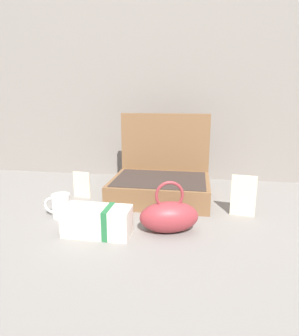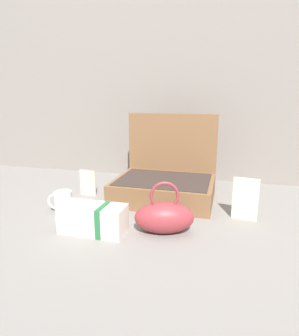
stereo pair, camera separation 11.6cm
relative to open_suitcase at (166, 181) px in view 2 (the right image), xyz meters
The scene contains 8 objects.
ground_plane 0.21m from the open_suitcase, 102.86° to the right, with size 6.00×6.00×0.00m, color slate.
back_wall 0.73m from the open_suitcase, 96.34° to the left, with size 3.20×0.06×1.40m, color gray.
open_suitcase is the anchor object (origin of this frame).
teal_pouch_handbag 0.37m from the open_suitcase, 78.68° to the right, with size 0.23×0.16×0.19m.
cream_toiletry_bag 0.46m from the open_suitcase, 111.33° to the right, with size 0.23×0.10×0.10m.
coffee_mug 0.47m from the open_suitcase, 140.65° to the right, with size 0.11×0.07×0.09m.
info_card_left 0.39m from the open_suitcase, 26.22° to the right, with size 0.10×0.01×0.17m, color beige.
poster_card_right 0.37m from the open_suitcase, behind, with size 0.08×0.01×0.12m, color beige.
Camera 2 is at (0.32, -1.11, 0.47)m, focal length 31.57 mm.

